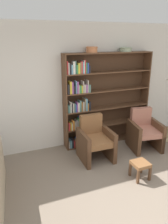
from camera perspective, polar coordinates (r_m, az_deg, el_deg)
The scene contains 8 objects.
ground_plane at distance 3.72m, azimuth 15.18°, elevation -22.66°, with size 24.00×24.00×0.00m, color #7A6B5B.
wall_back at distance 5.01m, azimuth -0.10°, elevation 6.74°, with size 12.00×0.06×2.75m.
bookshelf at distance 5.06m, azimuth 3.94°, elevation 3.19°, with size 2.11×0.30×2.13m.
bowl_stoneware at distance 4.78m, azimuth 2.06°, elevation 16.07°, with size 0.26×0.26×0.12m.
bowl_copper at distance 5.17m, azimuth 10.82°, elevation 15.82°, with size 0.29×0.29×0.10m.
armchair_leather at distance 4.57m, azimuth 2.87°, elevation -7.40°, with size 0.66×0.70×0.90m.
armchair_cushioned at distance 5.17m, azimuth 15.44°, elevation -4.87°, with size 0.76×0.79×0.90m.
footstool at distance 4.15m, azimuth 14.50°, elevation -13.44°, with size 0.29×0.29×0.32m.
Camera 1 is at (-1.84, -2.14, 2.42)m, focal length 35.00 mm.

